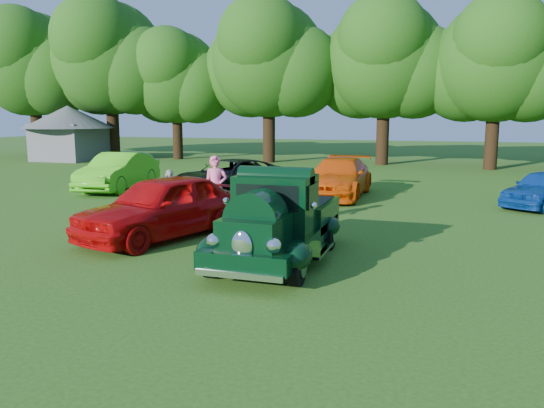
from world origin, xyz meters
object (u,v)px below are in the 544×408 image
(back_car_orange, at_px, (338,178))
(back_car_blue, at_px, (544,189))
(red_convertible, at_px, (162,206))
(back_car_lime, at_px, (119,172))
(gazebo, at_px, (69,127))
(spectator_grey, at_px, (295,197))
(back_car_black, at_px, (230,178))
(spectator_white, at_px, (169,193))
(spectator_pink, at_px, (216,187))
(hero_pickup, at_px, (279,223))

(back_car_orange, relative_size, back_car_blue, 1.35)
(red_convertible, distance_m, back_car_lime, 9.78)
(back_car_blue, distance_m, gazebo, 31.42)
(red_convertible, bearing_deg, back_car_orange, 89.09)
(back_car_lime, xyz_separation_m, spectator_grey, (9.10, -4.46, -0.03))
(back_car_black, bearing_deg, red_convertible, -58.44)
(spectator_white, bearing_deg, spectator_grey, -73.31)
(back_car_orange, relative_size, spectator_pink, 2.67)
(back_car_black, height_order, back_car_orange, back_car_orange)
(red_convertible, distance_m, back_car_orange, 9.04)
(back_car_blue, relative_size, gazebo, 0.61)
(gazebo, bearing_deg, back_car_blue, -21.91)
(spectator_white, bearing_deg, back_car_orange, -23.77)
(gazebo, bearing_deg, spectator_grey, -38.16)
(red_convertible, bearing_deg, back_car_blue, 57.08)
(red_convertible, height_order, back_car_black, red_convertible)
(back_car_lime, bearing_deg, spectator_grey, -32.66)
(hero_pickup, distance_m, spectator_pink, 5.17)
(hero_pickup, xyz_separation_m, gazebo, (-22.34, 21.09, 1.57))
(hero_pickup, relative_size, back_car_lime, 1.01)
(back_car_orange, xyz_separation_m, spectator_grey, (-0.25, -5.54, 0.01))
(gazebo, bearing_deg, back_car_black, -35.26)
(back_car_black, relative_size, back_car_blue, 1.35)
(back_car_blue, distance_m, spectator_white, 12.84)
(back_car_black, relative_size, spectator_grey, 3.39)
(back_car_black, distance_m, spectator_grey, 5.99)
(red_convertible, relative_size, spectator_grey, 3.17)
(gazebo, bearing_deg, spectator_white, -44.53)
(red_convertible, xyz_separation_m, gazebo, (-18.79, 19.92, 1.57))
(back_car_lime, distance_m, back_car_blue, 16.67)
(hero_pickup, height_order, spectator_pink, spectator_pink)
(gazebo, bearing_deg, back_car_orange, -27.59)
(back_car_orange, distance_m, gazebo, 24.65)
(back_car_blue, bearing_deg, gazebo, -167.90)
(spectator_pink, bearing_deg, gazebo, 114.08)
(red_convertible, bearing_deg, spectator_white, 133.96)
(spectator_white, bearing_deg, back_car_lime, 59.35)
(back_car_lime, distance_m, back_car_orange, 9.41)
(back_car_lime, bearing_deg, spectator_white, -49.75)
(back_car_lime, relative_size, back_car_blue, 1.26)
(back_car_blue, distance_m, spectator_grey, 9.19)
(back_car_lime, height_order, back_car_orange, back_car_lime)
(back_car_orange, relative_size, gazebo, 0.82)
(spectator_white, bearing_deg, gazebo, 58.04)
(spectator_grey, relative_size, gazebo, 0.24)
(back_car_lime, bearing_deg, red_convertible, -56.12)
(hero_pickup, bearing_deg, back_car_lime, 138.92)
(back_car_blue, bearing_deg, spectator_grey, -111.31)
(spectator_pink, bearing_deg, back_car_blue, 4.19)
(back_car_blue, relative_size, spectator_pink, 1.98)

